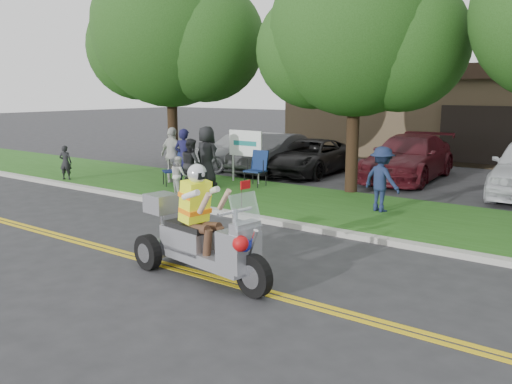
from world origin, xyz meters
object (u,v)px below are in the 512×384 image
Objects in this scene: lawn_chair_b at (258,166)px; spectator_adult_right at (173,155)px; trike_scooter at (200,238)px; parked_car_far_left at (239,150)px; lawn_chair_a at (175,167)px; spectator_adult_left at (184,158)px; spectator_adult_mid at (192,164)px; parked_car_left at (272,153)px; parked_car_mid at (309,157)px; parked_car_right at (409,158)px.

lawn_chair_b is 2.72m from spectator_adult_right.
trike_scooter is 12.31m from parked_car_far_left.
spectator_adult_left is at bearing 37.98° from lawn_chair_a.
lawn_chair_a is at bearing 148.91° from spectator_adult_right.
spectator_adult_left reaches higher than lawn_chair_b.
lawn_chair_b is at bearing -97.71° from spectator_adult_mid.
spectator_adult_right is at bearing 146.32° from trike_scooter.
parked_car_far_left is (-1.97, 4.75, -0.13)m from spectator_adult_mid.
spectator_adult_right is at bearing -106.83° from parked_car_left.
lawn_chair_a is 0.93m from spectator_adult_mid.
spectator_adult_left reaches higher than parked_car_far_left.
lawn_chair_b is 0.61× the size of spectator_adult_left.
trike_scooter is 2.66× the size of lawn_chair_b.
spectator_adult_mid is 1.33m from spectator_adult_right.
spectator_adult_left reaches higher than parked_car_mid.
spectator_adult_left is 0.76m from spectator_adult_right.
spectator_adult_left is at bearing -110.88° from parked_car_mid.
trike_scooter reaches higher than lawn_chair_a.
spectator_adult_mid reaches higher than lawn_chair_b.
parked_car_mid is (-0.23, 3.44, -0.08)m from lawn_chair_b.
spectator_adult_right is 4.35m from parked_car_left.
lawn_chair_a is 2.54m from lawn_chair_b.
parked_car_left is at bearing 115.69° from lawn_chair_b.
lawn_chair_b is at bearing -90.46° from parked_car_mid.
parked_car_far_left is 1.01× the size of parked_car_left.
trike_scooter is 7.93m from spectator_adult_left.
lawn_chair_b is at bearing -21.40° from parked_car_far_left.
parked_car_mid is (1.35, 0.40, -0.07)m from parked_car_left.
lawn_chair_a is 0.49m from spectator_adult_left.
spectator_adult_right reaches higher than spectator_adult_mid.
trike_scooter is 8.61m from spectator_adult_right.
lawn_chair_a is at bearing -114.76° from parked_car_mid.
spectator_adult_left is 0.41× the size of parked_car_far_left.
lawn_chair_b is 0.25× the size of parked_car_far_left.
lawn_chair_a is 5.24m from parked_car_mid.
spectator_adult_mid is (0.89, -0.21, 0.18)m from lawn_chair_a.
parked_car_right is (4.76, 5.86, -0.23)m from spectator_adult_left.
trike_scooter is 11.23m from parked_car_mid.
trike_scooter reaches higher than parked_car_far_left.
parked_car_far_left is at bearing 133.94° from lawn_chair_b.
spectator_adult_right is 5.16m from parked_car_mid.
parked_car_left reaches higher than lawn_chair_a.
parked_car_right reaches higher than parked_car_far_left.
trike_scooter is 7.39m from spectator_adult_mid.
lawn_chair_a is at bearing -101.89° from parked_car_left.
lawn_chair_b is at bearing 128.03° from trike_scooter.
trike_scooter is at bearing -89.23° from parked_car_right.
spectator_adult_mid is 5.14m from parked_car_far_left.
spectator_adult_mid is 0.35× the size of parked_car_left.
parked_car_right is at bearing 35.11° from parked_car_far_left.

